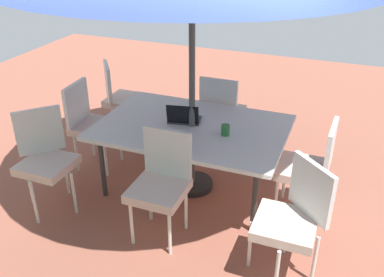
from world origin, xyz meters
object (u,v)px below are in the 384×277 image
object	(u,v)px
chair_west	(310,165)
chair_north	(161,181)
chair_southeast	(121,96)
laptop	(184,118)
dining_table	(192,130)
cup	(225,130)
chair_northeast	(45,156)
chair_northwest	(293,216)
chair_east	(91,121)
chair_south	(222,110)

from	to	relation	value
chair_west	chair_north	bearing A→B (deg)	-55.70
chair_southeast	laptop	world-z (taller)	chair_southeast
dining_table	cup	distance (m)	0.38
chair_north	chair_northeast	world-z (taller)	same
dining_table	chair_west	world-z (taller)	chair_west
chair_northwest	laptop	size ratio (longest dim) A/B	2.70
chair_north	chair_northeast	size ratio (longest dim) A/B	1.00
chair_north	cup	bearing A→B (deg)	63.87
chair_west	chair_northeast	distance (m)	2.48
chair_west	chair_east	world-z (taller)	same
chair_east	cup	bearing A→B (deg)	-96.65
chair_south	cup	distance (m)	0.99
chair_west	chair_south	xyz separation A→B (m)	(1.13, -0.88, 0.00)
chair_south	laptop	distance (m)	0.83
chair_northwest	cup	distance (m)	1.13
chair_southeast	laptop	distance (m)	1.37
chair_south	cup	bearing A→B (deg)	109.25
dining_table	chair_east	size ratio (longest dim) A/B	1.89
chair_northwest	chair_southeast	distance (m)	2.90
dining_table	chair_northwest	bearing A→B (deg)	143.44
chair_northeast	chair_southeast	distance (m)	1.57
chair_west	chair_southeast	distance (m)	2.56
chair_north	laptop	xyz separation A→B (m)	(0.12, -0.82, 0.22)
laptop	dining_table	bearing A→B (deg)	144.86
cup	chair_north	bearing A→B (deg)	63.67
chair_north	chair_south	distance (m)	1.61
chair_northeast	dining_table	bearing A→B (deg)	-12.90
chair_north	chair_southeast	distance (m)	2.00
chair_north	chair_northeast	xyz separation A→B (m)	(1.20, 0.02, 0.00)
dining_table	cup	size ratio (longest dim) A/B	17.95
chair_east	chair_northwest	bearing A→B (deg)	-113.84
chair_north	chair_south	xyz separation A→B (m)	(-0.03, -1.61, 0.00)
dining_table	chair_east	xyz separation A→B (m)	(1.20, -0.01, -0.12)
chair_northeast	laptop	bearing A→B (deg)	-8.86
chair_northwest	laptop	distance (m)	1.56
chair_east	laptop	distance (m)	1.12
chair_south	laptop	size ratio (longest dim) A/B	2.70
chair_southeast	laptop	bearing A→B (deg)	-159.07
cup	laptop	bearing A→B (deg)	-13.85
chair_east	cup	xyz separation A→B (m)	(-1.57, 0.08, 0.22)
chair_southeast	cup	bearing A→B (deg)	-154.22
chair_west	chair_northeast	bearing A→B (deg)	-70.30
chair_southeast	laptop	xyz separation A→B (m)	(-1.14, 0.73, 0.22)
dining_table	chair_south	bearing A→B (deg)	-93.14
chair_northeast	chair_south	bearing A→B (deg)	6.25
chair_northwest	dining_table	bearing A→B (deg)	-173.91
chair_east	chair_north	bearing A→B (deg)	-126.49
chair_northeast	chair_northwest	bearing A→B (deg)	-48.21
chair_north	chair_south	bearing A→B (deg)	89.16
chair_north	chair_northwest	world-z (taller)	same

